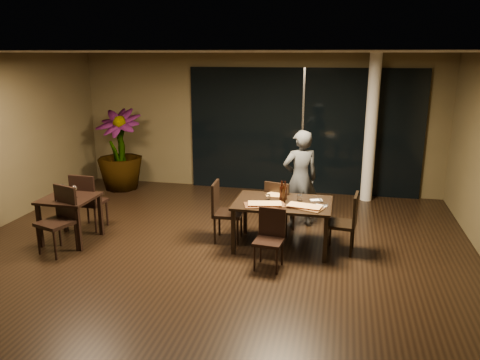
% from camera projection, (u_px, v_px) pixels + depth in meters
% --- Properties ---
extents(ground, '(8.00, 8.00, 0.00)m').
position_uv_depth(ground, '(208.00, 262.00, 6.93)').
color(ground, black).
rests_on(ground, ground).
extents(wall_back, '(8.00, 0.10, 3.00)m').
position_uv_depth(wall_back, '(258.00, 123.00, 10.35)').
color(wall_back, '#4B4128').
rests_on(wall_back, ground).
extents(wall_front, '(8.00, 0.10, 3.00)m').
position_uv_depth(wall_front, '(7.00, 317.00, 2.72)').
color(wall_front, '#4B4128').
rests_on(wall_front, ground).
extents(ceiling, '(8.00, 8.00, 0.04)m').
position_uv_depth(ceiling, '(203.00, 51.00, 6.14)').
color(ceiling, silver).
rests_on(ceiling, wall_back).
extents(window_panel, '(5.00, 0.06, 2.70)m').
position_uv_depth(window_panel, '(303.00, 132.00, 10.09)').
color(window_panel, black).
rests_on(window_panel, ground).
extents(column, '(0.24, 0.24, 3.00)m').
position_uv_depth(column, '(371.00, 129.00, 9.47)').
color(column, silver).
rests_on(column, ground).
extents(main_table, '(1.50, 1.00, 0.75)m').
position_uv_depth(main_table, '(283.00, 206.00, 7.30)').
color(main_table, black).
rests_on(main_table, ground).
extents(side_table, '(0.80, 0.80, 0.75)m').
position_uv_depth(side_table, '(70.00, 205.00, 7.55)').
color(side_table, black).
rests_on(side_table, ground).
extents(chair_main_far, '(0.52, 0.52, 0.93)m').
position_uv_depth(chair_main_far, '(279.00, 205.00, 7.88)').
color(chair_main_far, black).
rests_on(chair_main_far, ground).
extents(chair_main_near, '(0.43, 0.43, 0.85)m').
position_uv_depth(chair_main_near, '(270.00, 235.00, 6.68)').
color(chair_main_near, black).
rests_on(chair_main_near, ground).
extents(chair_main_left, '(0.48, 0.48, 0.99)m').
position_uv_depth(chair_main_left, '(223.00, 208.00, 7.60)').
color(chair_main_left, black).
rests_on(chair_main_left, ground).
extents(chair_main_right, '(0.48, 0.48, 0.94)m').
position_uv_depth(chair_main_right, '(347.00, 220.00, 7.14)').
color(chair_main_right, black).
rests_on(chair_main_right, ground).
extents(chair_side_far, '(0.48, 0.48, 1.01)m').
position_uv_depth(chair_side_far, '(87.00, 199.00, 8.04)').
color(chair_side_far, black).
rests_on(chair_side_far, ground).
extents(chair_side_near, '(0.60, 0.60, 1.02)m').
position_uv_depth(chair_side_near, '(60.00, 216.00, 7.17)').
color(chair_side_near, black).
rests_on(chair_side_near, ground).
extents(diner, '(0.69, 0.60, 1.73)m').
position_uv_depth(diner, '(300.00, 179.00, 8.15)').
color(diner, '#323437').
rests_on(diner, ground).
extents(potted_plant, '(1.00, 1.00, 1.79)m').
position_uv_depth(potted_plant, '(120.00, 150.00, 10.44)').
color(potted_plant, '#194517').
rests_on(potted_plant, ground).
extents(pizza_board_left, '(0.68, 0.48, 0.01)m').
position_uv_depth(pizza_board_left, '(265.00, 205.00, 7.10)').
color(pizza_board_left, '#402514').
rests_on(pizza_board_left, main_table).
extents(pizza_board_right, '(0.62, 0.47, 0.01)m').
position_uv_depth(pizza_board_right, '(304.00, 207.00, 6.99)').
color(pizza_board_right, '#4D3018').
rests_on(pizza_board_right, main_table).
extents(oblong_pizza_left, '(0.52, 0.32, 0.02)m').
position_uv_depth(oblong_pizza_left, '(265.00, 204.00, 7.10)').
color(oblong_pizza_left, maroon).
rests_on(oblong_pizza_left, pizza_board_left).
extents(oblong_pizza_right, '(0.51, 0.31, 0.02)m').
position_uv_depth(oblong_pizza_right, '(305.00, 206.00, 6.99)').
color(oblong_pizza_right, maroon).
rests_on(oblong_pizza_right, pizza_board_right).
extents(round_pizza, '(0.29, 0.29, 0.01)m').
position_uv_depth(round_pizza, '(276.00, 195.00, 7.60)').
color(round_pizza, red).
rests_on(round_pizza, main_table).
extents(bottle_a, '(0.07, 0.07, 0.33)m').
position_uv_depth(bottle_a, '(282.00, 191.00, 7.26)').
color(bottle_a, black).
rests_on(bottle_a, main_table).
extents(bottle_b, '(0.06, 0.06, 0.28)m').
position_uv_depth(bottle_b, '(284.00, 193.00, 7.23)').
color(bottle_b, black).
rests_on(bottle_b, main_table).
extents(bottle_c, '(0.07, 0.07, 0.30)m').
position_uv_depth(bottle_c, '(285.00, 190.00, 7.36)').
color(bottle_c, black).
rests_on(bottle_c, main_table).
extents(tumbler_left, '(0.07, 0.07, 0.08)m').
position_uv_depth(tumbler_left, '(268.00, 197.00, 7.40)').
color(tumbler_left, white).
rests_on(tumbler_left, main_table).
extents(tumbler_right, '(0.08, 0.08, 0.09)m').
position_uv_depth(tumbler_right, '(300.00, 198.00, 7.32)').
color(tumbler_right, white).
rests_on(tumbler_right, main_table).
extents(napkin_near, '(0.20, 0.16, 0.01)m').
position_uv_depth(napkin_near, '(320.00, 206.00, 7.05)').
color(napkin_near, silver).
rests_on(napkin_near, main_table).
extents(napkin_far, '(0.20, 0.16, 0.01)m').
position_uv_depth(napkin_far, '(316.00, 200.00, 7.33)').
color(napkin_far, white).
rests_on(napkin_far, main_table).
extents(wine_glass_a, '(0.07, 0.07, 0.17)m').
position_uv_depth(wine_glass_a, '(63.00, 190.00, 7.62)').
color(wine_glass_a, white).
rests_on(wine_glass_a, side_table).
extents(wine_glass_b, '(0.09, 0.09, 0.20)m').
position_uv_depth(wine_glass_b, '(74.00, 192.00, 7.46)').
color(wine_glass_b, white).
rests_on(wine_glass_b, side_table).
extents(side_napkin, '(0.20, 0.15, 0.01)m').
position_uv_depth(side_napkin, '(63.00, 200.00, 7.36)').
color(side_napkin, white).
rests_on(side_napkin, side_table).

